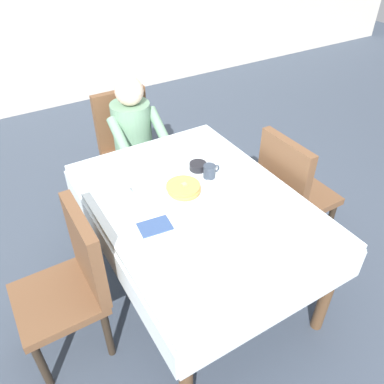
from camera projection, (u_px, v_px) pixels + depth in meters
name	position (u px, v px, depth m)	size (l,w,h in m)	color
ground_plane	(196.00, 283.00, 2.67)	(14.00, 14.00, 0.00)	#3D4756
dining_table_main	(197.00, 212.00, 2.27)	(1.12, 1.52, 0.74)	silver
chair_diner	(128.00, 141.00, 3.16)	(0.44, 0.45, 0.93)	brown
diner_person	(134.00, 135.00, 2.97)	(0.40, 0.43, 1.12)	gray
chair_right_side	(291.00, 188.00, 2.66)	(0.45, 0.44, 0.93)	brown
chair_left_side	(72.00, 279.00, 2.03)	(0.45, 0.44, 0.93)	brown
plate_breakfast	(184.00, 193.00, 2.26)	(0.28, 0.28, 0.02)	white
breakfast_stack	(184.00, 188.00, 2.24)	(0.20, 0.21, 0.06)	tan
cup_coffee	(210.00, 171.00, 2.37)	(0.11, 0.08, 0.08)	#333D4C
bowl_butter	(198.00, 166.00, 2.45)	(0.11, 0.11, 0.04)	black
syrup_pitcher	(127.00, 190.00, 2.23)	(0.08, 0.08, 0.07)	silver
fork_left_of_plate	(157.00, 206.00, 2.17)	(0.18, 0.01, 0.01)	silver
knife_right_of_plate	(213.00, 186.00, 2.32)	(0.20, 0.01, 0.01)	silver
spoon_near_edge	(220.00, 223.00, 2.06)	(0.15, 0.01, 0.01)	silver
napkin_folded	(155.00, 226.00, 2.04)	(0.17, 0.12, 0.01)	#334C7F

